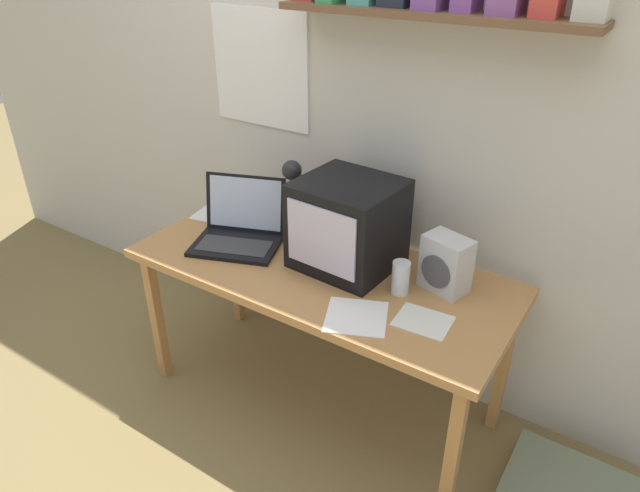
# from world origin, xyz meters

# --- Properties ---
(ground_plane) EXTENTS (12.00, 12.00, 0.00)m
(ground_plane) POSITION_xyz_m (0.00, 0.00, 0.00)
(ground_plane) COLOR olive
(back_wall) EXTENTS (5.60, 0.24, 2.60)m
(back_wall) POSITION_xyz_m (0.00, 0.41, 1.31)
(back_wall) COLOR beige
(back_wall) RESTS_ON ground_plane
(corner_desk) EXTENTS (1.55, 0.67, 0.70)m
(corner_desk) POSITION_xyz_m (0.00, 0.00, 0.64)
(corner_desk) COLOR #B98048
(corner_desk) RESTS_ON ground_plane
(crt_monitor) EXTENTS (0.40, 0.38, 0.35)m
(crt_monitor) POSITION_xyz_m (0.07, 0.09, 0.88)
(crt_monitor) COLOR black
(crt_monitor) RESTS_ON corner_desk
(laptop) EXTENTS (0.44, 0.41, 0.26)m
(laptop) POSITION_xyz_m (-0.41, 0.00, 0.77)
(laptop) COLOR black
(laptop) RESTS_ON corner_desk
(desk_lamp) EXTENTS (0.10, 0.14, 0.35)m
(desk_lamp) POSITION_xyz_m (-0.25, 0.18, 0.94)
(desk_lamp) COLOR #232326
(desk_lamp) RESTS_ON corner_desk
(juice_glass) EXTENTS (0.07, 0.07, 0.13)m
(juice_glass) POSITION_xyz_m (0.34, 0.02, 0.76)
(juice_glass) COLOR white
(juice_glass) RESTS_ON corner_desk
(space_heater) EXTENTS (0.19, 0.15, 0.22)m
(space_heater) POSITION_xyz_m (0.47, 0.13, 0.81)
(space_heater) COLOR silver
(space_heater) RESTS_ON corner_desk
(printed_handout) EXTENTS (0.20, 0.17, 0.00)m
(printed_handout) POSITION_xyz_m (0.49, -0.10, 0.71)
(printed_handout) COLOR silver
(printed_handout) RESTS_ON corner_desk
(loose_paper_near_monitor) EXTENTS (0.28, 0.28, 0.00)m
(loose_paper_near_monitor) POSITION_xyz_m (0.29, -0.21, 0.71)
(loose_paper_near_monitor) COLOR white
(loose_paper_near_monitor) RESTS_ON corner_desk
(loose_paper_near_laptop) EXTENTS (0.29, 0.25, 0.00)m
(loose_paper_near_laptop) POSITION_xyz_m (-0.65, 0.15, 0.71)
(loose_paper_near_laptop) COLOR white
(loose_paper_near_laptop) RESTS_ON corner_desk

